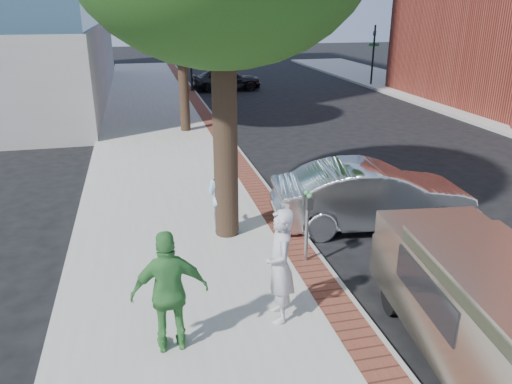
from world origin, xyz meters
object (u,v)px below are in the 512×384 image
object	(u,v)px
person_gray	(280,266)
bg_car	(226,79)
person_green	(170,292)
parking_meter	(307,212)
sedan_silver	(372,195)
person_officer	(223,196)
van	(483,305)

from	to	relation	value
person_gray	bg_car	xyz separation A→B (m)	(3.43, 24.04, -0.39)
person_green	parking_meter	bearing A→B (deg)	-143.77
person_gray	sedan_silver	distance (m)	4.65
person_officer	van	distance (m)	5.79
person_gray	bg_car	world-z (taller)	person_gray
person_officer	bg_car	xyz separation A→B (m)	(3.73, 20.51, -0.28)
sedan_silver	person_gray	bearing A→B (deg)	141.87
person_officer	van	bearing A→B (deg)	168.22
bg_car	van	size ratio (longest dim) A/B	0.87
person_gray	person_green	bearing A→B (deg)	-72.25
van	sedan_silver	bearing A→B (deg)	89.65
parking_meter	person_green	world-z (taller)	person_green
parking_meter	bg_car	distance (m)	22.42
van	parking_meter	bearing A→B (deg)	122.44
parking_meter	person_gray	size ratio (longest dim) A/B	0.77
person_gray	bg_car	bearing A→B (deg)	177.72
bg_car	person_officer	bearing A→B (deg)	169.54
sedan_silver	person_officer	bearing A→B (deg)	92.68
person_gray	person_officer	distance (m)	3.54
person_green	bg_car	size ratio (longest dim) A/B	0.45
person_gray	sedan_silver	bearing A→B (deg)	141.93
person_officer	van	world-z (taller)	person_officer
person_gray	person_officer	size ratio (longest dim) A/B	1.12
person_gray	bg_car	size ratio (longest dim) A/B	0.45
person_green	van	bearing A→B (deg)	164.54
van	person_officer	bearing A→B (deg)	126.95
bg_car	sedan_silver	bearing A→B (deg)	179.25
sedan_silver	bg_car	bearing A→B (deg)	5.18
parking_meter	person_officer	xyz separation A→B (m)	(-1.35, 1.78, -0.20)
person_officer	sedan_silver	bearing A→B (deg)	-134.82
parking_meter	van	size ratio (longest dim) A/B	0.30
person_green	van	xyz separation A→B (m)	(4.33, -1.12, -0.16)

